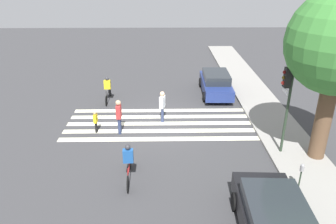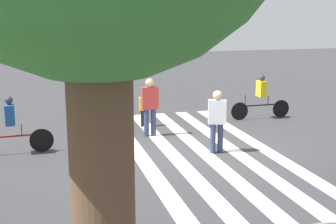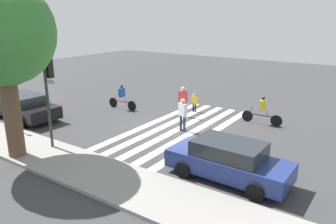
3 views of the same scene
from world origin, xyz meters
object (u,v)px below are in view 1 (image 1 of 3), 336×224
object	(u,v)px
cyclist_mid_street	(108,88)
car_parked_dark_suv	(275,223)
traffic_light	(287,92)
pedestrian_adult_yellow_jacket	(119,115)
pedestrian_adult_blue_shirt	(162,105)
cyclist_far_lane	(128,161)
pedestrian_adult_tall_backpack	(96,120)
car_parked_silver_sedan	(216,83)
parking_meter	(301,171)

from	to	relation	value
cyclist_mid_street	car_parked_dark_suv	distance (m)	13.64
traffic_light	pedestrian_adult_yellow_jacket	distance (m)	8.03
pedestrian_adult_blue_shirt	cyclist_far_lane	bearing A→B (deg)	2.87
pedestrian_adult_yellow_jacket	cyclist_far_lane	size ratio (longest dim) A/B	0.81
pedestrian_adult_yellow_jacket	cyclist_mid_street	bearing A→B (deg)	-163.56
cyclist_mid_street	car_parked_dark_suv	xyz separation A→B (m)	(11.79, 6.87, -0.10)
pedestrian_adult_tall_backpack	car_parked_silver_sedan	bearing A→B (deg)	-47.00
traffic_light	cyclist_mid_street	bearing A→B (deg)	-126.95
traffic_light	pedestrian_adult_tall_backpack	world-z (taller)	traffic_light
pedestrian_adult_blue_shirt	car_parked_silver_sedan	world-z (taller)	pedestrian_adult_blue_shirt
pedestrian_adult_tall_backpack	cyclist_far_lane	world-z (taller)	cyclist_far_lane
cyclist_mid_street	car_parked_silver_sedan	distance (m)	7.09
pedestrian_adult_blue_shirt	pedestrian_adult_tall_backpack	bearing A→B (deg)	-52.91
traffic_light	pedestrian_adult_yellow_jacket	xyz separation A→B (m)	(-2.18, -7.47, -1.98)
car_parked_dark_suv	parking_meter	bearing A→B (deg)	147.57
car_parked_silver_sedan	pedestrian_adult_blue_shirt	bearing A→B (deg)	-39.31
parking_meter	car_parked_dark_suv	bearing A→B (deg)	-35.26
pedestrian_adult_yellow_jacket	pedestrian_adult_blue_shirt	bearing A→B (deg)	122.20
pedestrian_adult_yellow_jacket	cyclist_mid_street	distance (m)	4.55
traffic_light	pedestrian_adult_blue_shirt	world-z (taller)	traffic_light
car_parked_silver_sedan	parking_meter	bearing A→B (deg)	9.86
cyclist_far_lane	car_parked_silver_sedan	bearing A→B (deg)	151.36
cyclist_mid_street	pedestrian_adult_tall_backpack	bearing A→B (deg)	-0.14
car_parked_dark_suv	cyclist_mid_street	bearing A→B (deg)	-146.96
car_parked_dark_suv	pedestrian_adult_tall_backpack	bearing A→B (deg)	-134.84
parking_meter	cyclist_far_lane	xyz separation A→B (m)	(-0.94, -6.49, -0.08)
traffic_light	car_parked_dark_suv	world-z (taller)	traffic_light
parking_meter	car_parked_silver_sedan	world-z (taller)	car_parked_silver_sedan
cyclist_far_lane	car_parked_dark_suv	bearing A→B (deg)	53.20
car_parked_silver_sedan	pedestrian_adult_yellow_jacket	bearing A→B (deg)	-45.00
pedestrian_adult_tall_backpack	car_parked_dark_suv	size ratio (longest dim) A/B	0.24
pedestrian_adult_yellow_jacket	car_parked_silver_sedan	xyz separation A→B (m)	(-5.51, 5.75, -0.27)
pedestrian_adult_blue_shirt	cyclist_far_lane	xyz separation A→B (m)	(5.40, -1.34, -0.11)
car_parked_silver_sedan	car_parked_dark_suv	size ratio (longest dim) A/B	0.92
pedestrian_adult_blue_shirt	cyclist_far_lane	world-z (taller)	pedestrian_adult_blue_shirt
traffic_light	parking_meter	bearing A→B (deg)	-2.70
traffic_light	pedestrian_adult_blue_shirt	distance (m)	6.67
pedestrian_adult_yellow_jacket	traffic_light	bearing A→B (deg)	74.23
parking_meter	pedestrian_adult_tall_backpack	xyz separation A→B (m)	(-5.08, -8.56, -0.28)
traffic_light	car_parked_silver_sedan	world-z (taller)	traffic_light
pedestrian_adult_tall_backpack	cyclist_far_lane	size ratio (longest dim) A/B	0.53
pedestrian_adult_blue_shirt	car_parked_silver_sedan	size ratio (longest dim) A/B	0.38
pedestrian_adult_blue_shirt	cyclist_mid_street	world-z (taller)	pedestrian_adult_blue_shirt
traffic_light	car_parked_dark_suv	bearing A→B (deg)	-19.51
pedestrian_adult_blue_shirt	car_parked_silver_sedan	distance (m)	5.47
cyclist_mid_street	car_parked_silver_sedan	world-z (taller)	cyclist_mid_street
car_parked_dark_suv	pedestrian_adult_yellow_jacket	bearing A→B (deg)	-140.03
pedestrian_adult_yellow_jacket	cyclist_mid_street	size ratio (longest dim) A/B	0.79
traffic_light	pedestrian_adult_blue_shirt	bearing A→B (deg)	-123.84
pedestrian_adult_tall_backpack	cyclist_mid_street	world-z (taller)	cyclist_mid_street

